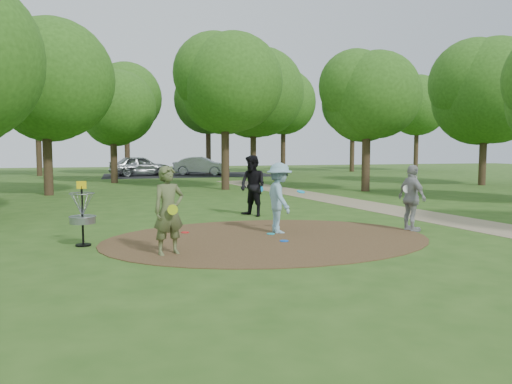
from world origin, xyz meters
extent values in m
plane|color=#2D5119|center=(0.00, 0.00, 0.00)|extent=(100.00, 100.00, 0.00)
cylinder|color=#47301C|center=(0.00, 0.00, 0.01)|extent=(8.40, 8.40, 0.02)
cube|color=#8C7A5B|center=(6.50, 2.00, 0.01)|extent=(7.55, 39.89, 0.01)
cube|color=black|center=(2.00, 30.00, 0.00)|extent=(14.00, 8.00, 0.01)
imported|color=#565F37|center=(-2.62, -1.24, 0.97)|extent=(0.82, 0.67, 1.94)
cylinder|color=#B4D017|center=(-2.56, -1.52, 1.02)|extent=(0.22, 0.10, 0.22)
imported|color=#82AEC1|center=(0.54, 0.76, 0.96)|extent=(0.73, 1.25, 1.92)
cylinder|color=#0C9FD6|center=(1.15, 0.75, 1.12)|extent=(0.29, 0.29, 0.08)
imported|color=black|center=(0.71, 4.20, 1.03)|extent=(1.20, 1.27, 2.07)
cylinder|color=#0C8FDB|center=(0.97, 4.23, 0.92)|extent=(0.23, 0.08, 0.22)
imported|color=#9D9C9F|center=(4.21, 0.12, 0.93)|extent=(0.55, 1.12, 1.86)
cylinder|color=white|center=(4.04, 0.12, 1.19)|extent=(0.23, 0.12, 0.22)
cylinder|color=#17A5B9|center=(0.24, 0.56, 0.03)|extent=(0.22, 0.22, 0.02)
cylinder|color=blue|center=(0.25, -0.50, 0.03)|extent=(0.22, 0.22, 0.02)
cylinder|color=red|center=(-1.95, 1.38, 0.03)|extent=(0.22, 0.22, 0.02)
imported|color=#93979A|center=(-2.05, 29.83, 0.82)|extent=(5.16, 3.05, 1.65)
imported|color=#A7AAAF|center=(3.01, 29.86, 0.76)|extent=(4.88, 3.29, 1.52)
cylinder|color=black|center=(-4.50, 0.30, 0.68)|extent=(0.05, 0.05, 1.35)
cylinder|color=black|center=(-4.50, 0.30, 0.02)|extent=(0.36, 0.36, 0.04)
cylinder|color=gray|center=(-4.50, 0.30, 0.62)|extent=(0.60, 0.60, 0.16)
torus|color=gray|center=(-4.50, 0.30, 0.70)|extent=(0.63, 0.63, 0.03)
torus|color=gray|center=(-4.50, 0.30, 1.25)|extent=(0.58, 0.58, 0.02)
cube|color=yellow|center=(-4.50, 0.30, 1.45)|extent=(0.22, 0.02, 0.18)
cylinder|color=#332316|center=(-7.00, 14.00, 1.90)|extent=(0.44, 0.44, 3.80)
sphere|color=#295216|center=(-7.00, 14.00, 5.38)|extent=(5.74, 5.74, 5.74)
cylinder|color=#332316|center=(2.00, 15.00, 2.09)|extent=(0.44, 0.44, 4.18)
sphere|color=#295216|center=(2.00, 15.00, 5.66)|extent=(5.37, 5.37, 5.37)
cylinder|color=#332316|center=(9.00, 12.00, 1.80)|extent=(0.44, 0.44, 3.61)
sphere|color=#295216|center=(9.00, 12.00, 4.86)|extent=(4.56, 4.56, 4.56)
cylinder|color=#332316|center=(-4.00, 22.00, 1.71)|extent=(0.44, 0.44, 3.42)
sphere|color=#295216|center=(-4.00, 22.00, 4.72)|extent=(4.74, 4.74, 4.74)
cylinder|color=#332316|center=(6.00, 24.00, 2.19)|extent=(0.44, 0.44, 4.37)
sphere|color=#295216|center=(6.00, 24.00, 6.18)|extent=(6.58, 6.58, 6.58)
cylinder|color=#332316|center=(18.00, 14.00, 1.90)|extent=(0.44, 0.44, 3.80)
sphere|color=#295216|center=(18.00, 14.00, 5.56)|extent=(6.42, 6.42, 6.42)
camera|label=1|loc=(-3.61, -12.04, 2.33)|focal=35.00mm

